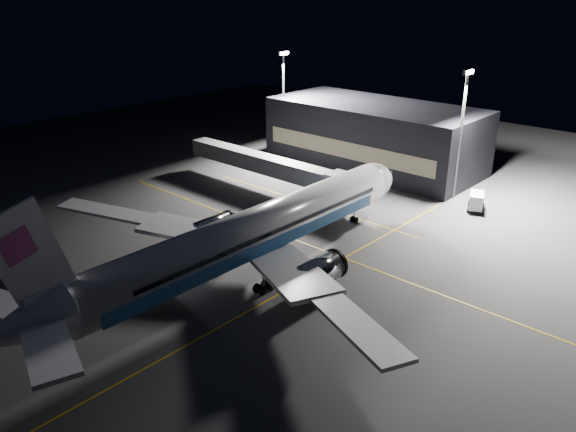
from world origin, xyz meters
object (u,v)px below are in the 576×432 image
Objects in this scene: airliner at (248,235)px; jet_bridge at (272,166)px; service_truck at (476,200)px; floodlight_mast_north at (283,94)px; safety_cone_a at (150,250)px; safety_cone_c at (172,269)px; safety_cone_b at (188,259)px; floodlight_mast_south at (462,124)px; baggage_tug at (139,265)px.

jet_bridge is at bearing 38.04° from airliner.
jet_bridge reaches higher than service_truck.
safety_cone_a is (-45.59, -17.99, -12.04)m from floodlight_mast_north.
safety_cone_a is at bearing 78.00° from safety_cone_c.
safety_cone_a is 6.18m from safety_cone_b.
floodlight_mast_south is 7.15× the size of baggage_tug.
safety_cone_a is (-45.59, 20.01, -12.04)m from floodlight_mast_south.
airliner is 14.15m from baggage_tug.
jet_bridge is at bearing 19.81° from safety_cone_c.
baggage_tug is (-49.64, -21.60, -11.55)m from floodlight_mast_north.
floodlight_mast_south is 3.67× the size of service_truck.
jet_bridge reaches higher than baggage_tug.
jet_bridge is 1.66× the size of floodlight_mast_north.
floodlight_mast_north is (41.08, 31.99, 7.21)m from airliner.
jet_bridge is 6.10× the size of service_truck.
jet_bridge is 52.71× the size of safety_cone_b.
service_truck is at bearing -93.01° from floodlight_mast_north.
floodlight_mast_north is 50.47m from safety_cone_a.
safety_cone_b is at bearing 162.33° from floodlight_mast_south.
baggage_tug is at bearing -138.30° from safety_cone_a.
service_truck is 1.95× the size of baggage_tug.
baggage_tug reaches higher than safety_cone_b.
baggage_tug is 5.45m from safety_cone_a.
baggage_tug is at bearing -156.49° from floodlight_mast_north.
airliner is 15.48m from safety_cone_a.
airliner reaches higher than service_truck.
safety_cone_a reaches higher than safety_cone_c.
baggage_tug is 4.41× the size of safety_cone_a.
floodlight_mast_north is at bearing 64.35° from service_truck.
jet_bridge is 52.46× the size of safety_cone_a.
baggage_tug reaches higher than safety_cone_a.
safety_cone_b reaches higher than safety_cone_c.
safety_cone_b is at bearing 110.31° from airliner.
floodlight_mast_north is at bearing 28.55° from safety_cone_b.
floodlight_mast_south reaches higher than baggage_tug.
jet_bridge is 28.21m from safety_cone_a.
safety_cone_b is (-41.79, 18.94, -1.12)m from service_truck.
safety_cone_c is at bearing 134.81° from service_truck.
service_truck is at bearing -22.55° from safety_cone_c.
jet_bridge is 31.05m from floodlight_mast_south.
safety_cone_a is (-27.59, -4.06, -4.25)m from jet_bridge.
baggage_tug is at bearing 161.71° from floodlight_mast_south.
floodlight_mast_south is at bearing -8.33° from airliner.
baggage_tug is 4.76× the size of safety_cone_c.
airliner is 101.17× the size of safety_cone_c.
jet_bridge is 33.13m from service_truck.
safety_cone_c is at bearing -152.58° from floodlight_mast_north.
safety_cone_a is at bearing 127.46° from service_truck.
floodlight_mast_north reaches higher than jet_bridge.
safety_cone_a is 1.00× the size of safety_cone_b.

